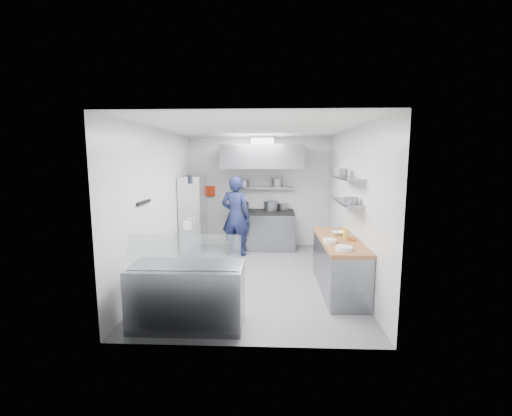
{
  "coord_description": "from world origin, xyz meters",
  "views": [
    {
      "loc": [
        0.28,
        -6.35,
        2.26
      ],
      "look_at": [
        0.0,
        0.6,
        1.25
      ],
      "focal_mm": 24.0,
      "sensor_mm": 36.0,
      "label": 1
    }
  ],
  "objects_px": {
    "gas_range": "(262,231)",
    "chef": "(236,216)",
    "wire_rack": "(193,215)",
    "display_case": "(187,296)"
  },
  "relations": [
    {
      "from": "gas_range",
      "to": "wire_rack",
      "type": "relative_size",
      "value": 0.86
    },
    {
      "from": "chef",
      "to": "wire_rack",
      "type": "height_order",
      "value": "chef"
    },
    {
      "from": "gas_range",
      "to": "chef",
      "type": "xyz_separation_m",
      "value": [
        -0.61,
        -0.62,
        0.48
      ]
    },
    {
      "from": "display_case",
      "to": "gas_range",
      "type": "bearing_deg",
      "value": 77.35
    },
    {
      "from": "chef",
      "to": "wire_rack",
      "type": "relative_size",
      "value": 1.01
    },
    {
      "from": "chef",
      "to": "display_case",
      "type": "relative_size",
      "value": 1.24
    },
    {
      "from": "gas_range",
      "to": "chef",
      "type": "height_order",
      "value": "chef"
    },
    {
      "from": "gas_range",
      "to": "display_case",
      "type": "relative_size",
      "value": 1.07
    },
    {
      "from": "wire_rack",
      "to": "chef",
      "type": "bearing_deg",
      "value": -6.24
    },
    {
      "from": "chef",
      "to": "wire_rack",
      "type": "xyz_separation_m",
      "value": [
        -1.02,
        0.11,
        -0.01
      ]
    }
  ]
}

